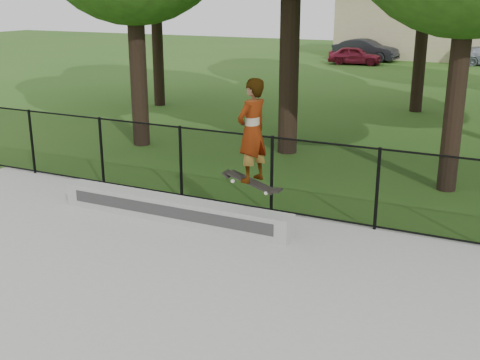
{
  "coord_description": "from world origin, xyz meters",
  "views": [
    {
      "loc": [
        4.21,
        -4.11,
        4.07
      ],
      "look_at": [
        0.16,
        4.2,
        1.2
      ],
      "focal_mm": 45.0,
      "sensor_mm": 36.0,
      "label": 1
    }
  ],
  "objects_px": {
    "car_a": "(355,55)",
    "skater_airborne": "(252,133)",
    "grind_ledge": "(173,209)",
    "car_b": "(365,50)"
  },
  "relations": [
    {
      "from": "grind_ledge",
      "to": "car_b",
      "type": "distance_m",
      "value": 29.57
    },
    {
      "from": "car_b",
      "to": "skater_airborne",
      "type": "relative_size",
      "value": 1.96
    },
    {
      "from": "car_a",
      "to": "skater_airborne",
      "type": "distance_m",
      "value": 27.94
    },
    {
      "from": "car_b",
      "to": "skater_airborne",
      "type": "xyz_separation_m",
      "value": [
        5.83,
        -29.56,
        1.27
      ]
    },
    {
      "from": "car_a",
      "to": "skater_airborne",
      "type": "relative_size",
      "value": 1.66
    },
    {
      "from": "car_a",
      "to": "skater_airborne",
      "type": "height_order",
      "value": "skater_airborne"
    },
    {
      "from": "grind_ledge",
      "to": "car_b",
      "type": "height_order",
      "value": "car_b"
    },
    {
      "from": "grind_ledge",
      "to": "car_a",
      "type": "xyz_separation_m",
      "value": [
        -4.13,
        27.0,
        0.26
      ]
    },
    {
      "from": "car_b",
      "to": "skater_airborne",
      "type": "distance_m",
      "value": 30.16
    },
    {
      "from": "grind_ledge",
      "to": "car_b",
      "type": "relative_size",
      "value": 1.26
    }
  ]
}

